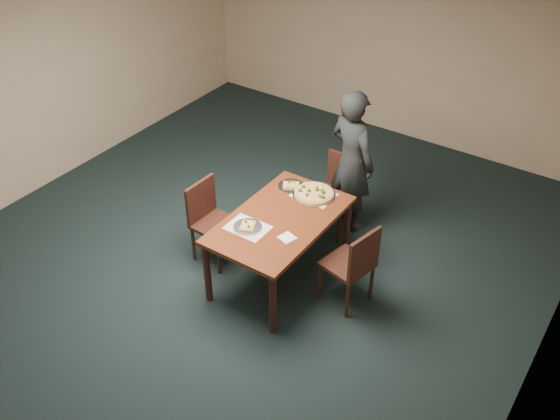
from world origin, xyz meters
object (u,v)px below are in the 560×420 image
Objects in this scene: chair_far at (338,189)px; chair_right at (354,263)px; dining_table at (280,226)px; slice_plate_near at (248,226)px; pizza_pan at (314,193)px; diner at (352,161)px; chair_left at (210,217)px; slice_plate_far at (291,186)px.

chair_far and chair_right have the same top height.
slice_plate_near is at bearing -120.01° from dining_table.
chair_far is at bearing 90.85° from pizza_pan.
slice_plate_near is at bearing 95.98° from diner.
chair_left reaches higher than pizza_pan.
slice_plate_near is at bearing -98.13° from chair_far.
chair_far is 1.00× the size of chair_left.
chair_left is at bearing -142.50° from pizza_pan.
diner is 3.71× the size of pizza_pan.
dining_table is at bearing -91.67° from chair_far.
dining_table is 0.36m from slice_plate_near.
pizza_pan is at bearing 73.92° from slice_plate_near.
chair_right is at bearing -31.95° from pizza_pan.
diner reaches higher than slice_plate_far.
pizza_pan is (-0.74, 0.46, 0.26)m from chair_right.
slice_plate_far is (-0.22, 0.53, 0.10)m from dining_table.
chair_far is at bearing -33.08° from chair_left.
chair_right reaches higher than slice_plate_near.
pizza_pan is 1.61× the size of slice_plate_far.
chair_left is (-0.86, -1.21, 0.00)m from chair_far.
chair_far is 1.42m from slice_plate_near.
chair_left is at bearing -131.02° from slice_plate_far.
diner is (0.12, 1.22, 0.18)m from dining_table.
chair_right is 3.25× the size of slice_plate_far.
chair_far is 0.54× the size of diner.
dining_table is 3.32× the size of pizza_pan.
chair_far is 3.25× the size of slice_plate_near.
slice_plate_near is at bearing -57.24° from chair_right.
dining_table is 0.55m from pizza_pan.
chair_right reaches higher than dining_table.
slice_plate_near is (-0.24, -0.83, -0.01)m from pizza_pan.
chair_far is at bearing 63.00° from slice_plate_far.
chair_right is 3.25× the size of slice_plate_near.
slice_plate_far is (-0.34, -0.69, -0.08)m from diner.
chair_far is 0.36m from diner.
slice_plate_far is at bearing -38.81° from chair_left.
diner is 5.98× the size of slice_plate_far.
chair_left is at bearing -123.89° from chair_far.
chair_right is at bearing -52.01° from chair_far.
slice_plate_far is at bearing 93.23° from slice_plate_near.
chair_right is 0.91m from pizza_pan.
diner is 1.55m from slice_plate_near.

